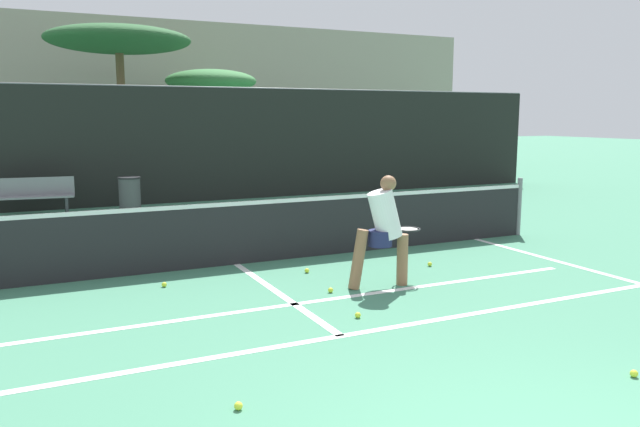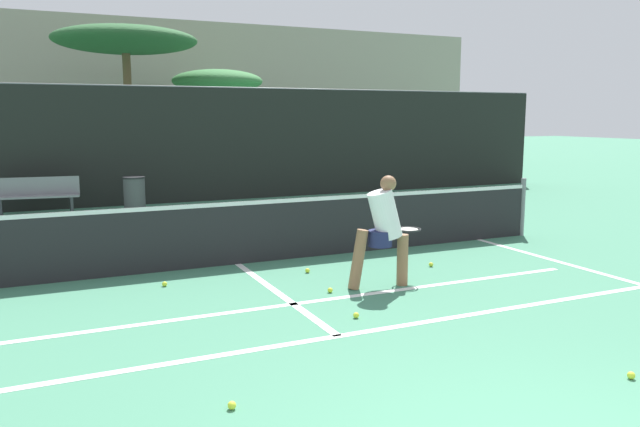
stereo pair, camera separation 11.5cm
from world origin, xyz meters
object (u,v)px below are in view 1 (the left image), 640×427
courtside_bench (31,195)px  parked_car (198,170)px  player_practicing (384,227)px  trash_bin (130,195)px

courtside_bench → parked_car: (4.62, 3.37, 0.14)m
player_practicing → trash_bin: bearing=111.9°
trash_bin → player_practicing: bearing=-75.9°
parked_car → trash_bin: bearing=-124.8°
trash_bin → parked_car: 4.48m
player_practicing → courtside_bench: (-4.06, 8.23, -0.31)m
player_practicing → trash_bin: size_ratio=1.78×
courtside_bench → trash_bin: 2.09m
player_practicing → parked_car: 11.61m
trash_bin → courtside_bench: bearing=171.6°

